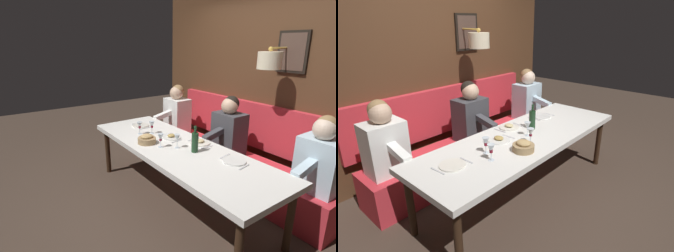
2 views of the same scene
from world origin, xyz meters
The scene contains 17 objects.
ground_plane centered at (0.00, 0.00, 0.00)m, with size 12.00×12.00×0.00m, color #423328.
dining_table centered at (0.00, 0.00, 0.68)m, with size 0.90×2.72×0.74m.
banquette_bench centered at (0.89, 0.00, 0.23)m, with size 0.52×2.92×0.45m, color red.
back_wall_panel centered at (1.46, -0.01, 1.36)m, with size 0.59×4.12×2.90m.
diner_nearest centered at (0.88, -1.20, 0.82)m, with size 0.60×0.40×0.79m.
diner_near centered at (0.88, 0.01, 0.82)m, with size 0.60×0.40×0.79m.
diner_middle centered at (0.88, 1.18, 0.82)m, with size 0.60×0.40×0.79m.
place_setting_0 centered at (0.29, -0.07, 0.75)m, with size 0.24×0.32×0.05m.
place_setting_1 centered at (0.23, -0.67, 0.75)m, with size 0.24×0.33×0.01m.
place_setting_2 centered at (0.06, 0.96, 0.75)m, with size 0.24×0.31×0.01m.
place_setting_3 centered at (0.13, 0.28, 0.75)m, with size 0.24×0.32×0.05m.
wine_glass_0 centered at (-0.02, -0.03, 0.86)m, with size 0.07×0.07×0.16m.
wine_glass_1 centered at (-0.16, 0.10, 0.86)m, with size 0.07×0.07×0.16m.
wine_glass_2 centered at (-0.12, 0.65, 0.86)m, with size 0.07×0.07×0.16m.
wine_glass_3 centered at (0.02, 0.58, 0.86)m, with size 0.07×0.07×0.16m.
wine_bottle centered at (0.07, -0.24, 0.86)m, with size 0.08×0.08×0.30m.
bread_bowl centered at (-0.23, 0.30, 0.79)m, with size 0.22×0.22×0.12m.
Camera 1 is at (-1.76, -2.33, 1.90)m, focal length 28.72 mm.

